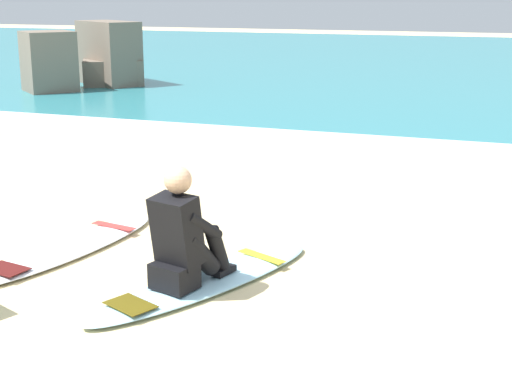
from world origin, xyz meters
name	(u,v)px	position (x,y,z in m)	size (l,w,h in m)	color
ground_plane	(164,320)	(0.00, 0.00, 0.00)	(80.00, 80.00, 0.00)	beige
sea	(452,63)	(0.00, 20.20, 0.05)	(80.00, 28.00, 0.10)	teal
breaking_foam	(359,143)	(0.00, 6.50, 0.06)	(80.00, 0.90, 0.11)	white
surfboard_main	(206,281)	(0.02, 0.70, 0.04)	(1.41, 2.35, 0.08)	#9ED1E5
surfer_seated	(184,239)	(-0.08, 0.52, 0.44)	(0.51, 0.76, 0.95)	black
surfboard_spare_near	(68,248)	(-1.47, 1.00, 0.04)	(0.91, 2.29, 0.08)	silver
rock_outcrop_distant	(92,62)	(-7.32, 10.85, 0.67)	(2.35, 3.14, 1.59)	#756656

